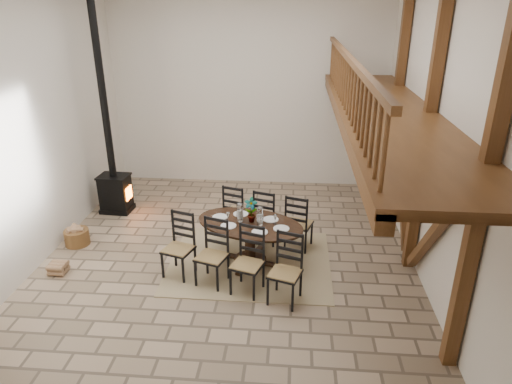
# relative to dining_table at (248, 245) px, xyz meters

# --- Properties ---
(ground) EXTENTS (8.00, 8.00, 0.00)m
(ground) POSITION_rel_dining_table_xyz_m (-0.40, 0.26, -0.42)
(ground) COLOR tan
(ground) RESTS_ON ground
(room_shell) EXTENTS (7.02, 8.02, 5.01)m
(room_shell) POSITION_rel_dining_table_xyz_m (0.79, 0.26, 2.59)
(room_shell) COLOR silver
(room_shell) RESTS_ON ground
(rug) EXTENTS (3.00, 2.50, 0.02)m
(rug) POSITION_rel_dining_table_xyz_m (0.03, 0.09, -0.41)
(rug) COLOR tan
(rug) RESTS_ON ground
(dining_table) EXTENTS (2.74, 2.79, 1.30)m
(dining_table) POSITION_rel_dining_table_xyz_m (0.00, 0.00, 0.00)
(dining_table) COLOR black
(dining_table) RESTS_ON ground
(wood_stove) EXTENTS (0.72, 0.57, 5.00)m
(wood_stove) POSITION_rel_dining_table_xyz_m (-3.30, 2.10, 0.70)
(wood_stove) COLOR black
(wood_stove) RESTS_ON ground
(log_basket) EXTENTS (0.49, 0.49, 0.40)m
(log_basket) POSITION_rel_dining_table_xyz_m (-3.53, 0.49, -0.25)
(log_basket) COLOR brown
(log_basket) RESTS_ON ground
(log_stack) EXTENTS (0.31, 0.31, 0.21)m
(log_stack) POSITION_rel_dining_table_xyz_m (-3.41, -0.57, -0.32)
(log_stack) COLOR tan
(log_stack) RESTS_ON ground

